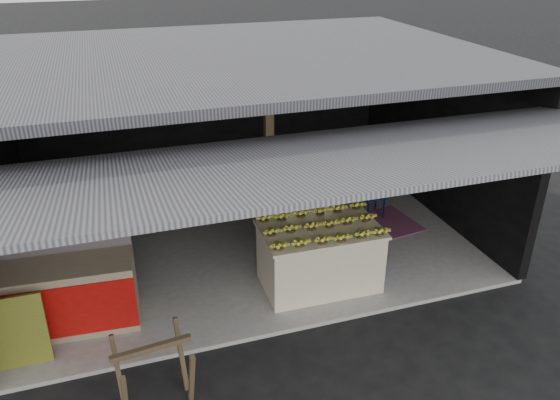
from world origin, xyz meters
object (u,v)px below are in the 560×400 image
object	(u,v)px
white_crate	(299,223)
plastic_chair	(371,189)
banana_table	(319,256)
sawhorse	(154,369)
neighbor_stall	(69,291)
water_barrel	(369,255)

from	to	relation	value
white_crate	plastic_chair	xyz separation A→B (m)	(1.66, 0.90, -0.09)
banana_table	sawhorse	size ratio (longest dim) A/B	2.00
banana_table	sawhorse	xyz separation A→B (m)	(-2.42, -1.49, 0.00)
sawhorse	plastic_chair	distance (m)	5.18
banana_table	sawhorse	bearing A→B (deg)	-147.19
banana_table	white_crate	world-z (taller)	white_crate
neighbor_stall	white_crate	bearing A→B (deg)	15.40
white_crate	sawhorse	bearing A→B (deg)	-139.58
white_crate	plastic_chair	world-z (taller)	white_crate
banana_table	neighbor_stall	size ratio (longest dim) A/B	1.00
plastic_chair	white_crate	bearing A→B (deg)	-151.16
banana_table	water_barrel	size ratio (longest dim) A/B	3.15
neighbor_stall	plastic_chair	bearing A→B (deg)	21.43
plastic_chair	banana_table	bearing A→B (deg)	-133.43
banana_table	neighbor_stall	xyz separation A→B (m)	(-3.27, 0.14, 0.04)
white_crate	sawhorse	xyz separation A→B (m)	(-2.41, -2.31, -0.10)
banana_table	white_crate	xyz separation A→B (m)	(-0.01, 0.82, 0.11)
water_barrel	plastic_chair	world-z (taller)	plastic_chair
banana_table	water_barrel	xyz separation A→B (m)	(0.82, 0.09, -0.19)
white_crate	water_barrel	size ratio (longest dim) A/B	2.13
water_barrel	plastic_chair	distance (m)	1.83
white_crate	water_barrel	distance (m)	1.14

